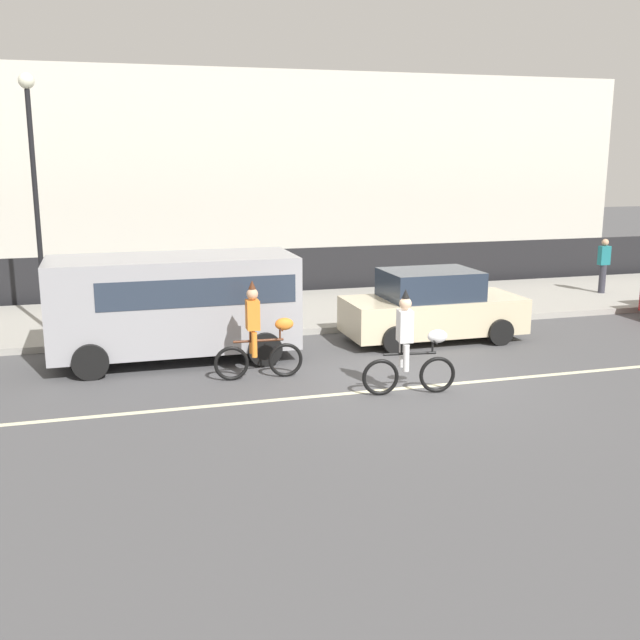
# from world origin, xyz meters

# --- Properties ---
(ground_plane) EXTENTS (80.00, 80.00, 0.00)m
(ground_plane) POSITION_xyz_m (0.00, 0.00, 0.00)
(ground_plane) COLOR #4C4C4F
(road_centre_line) EXTENTS (36.00, 0.14, 0.01)m
(road_centre_line) POSITION_xyz_m (0.00, -0.50, 0.00)
(road_centre_line) COLOR beige
(road_centre_line) RESTS_ON ground
(sidewalk_curb) EXTENTS (60.00, 5.00, 0.15)m
(sidewalk_curb) POSITION_xyz_m (0.00, 6.50, 0.07)
(sidewalk_curb) COLOR #9E9B93
(sidewalk_curb) RESTS_ON ground
(fence_line) EXTENTS (40.00, 0.08, 1.40)m
(fence_line) POSITION_xyz_m (0.00, 9.40, 0.70)
(fence_line) COLOR black
(fence_line) RESTS_ON ground
(building_backdrop) EXTENTS (28.00, 8.00, 7.15)m
(building_backdrop) POSITION_xyz_m (0.71, 18.00, 3.58)
(building_backdrop) COLOR beige
(building_backdrop) RESTS_ON ground
(parade_cyclist_orange) EXTENTS (1.72, 0.50, 1.92)m
(parade_cyclist_orange) POSITION_xyz_m (-2.59, 0.86, 0.84)
(parade_cyclist_orange) COLOR black
(parade_cyclist_orange) RESTS_ON ground
(parade_cyclist_zebra) EXTENTS (1.71, 0.51, 1.92)m
(parade_cyclist_zebra) POSITION_xyz_m (-0.19, -0.82, 0.84)
(parade_cyclist_zebra) COLOR black
(parade_cyclist_zebra) RESTS_ON ground
(parked_van_grey) EXTENTS (5.00, 2.22, 2.18)m
(parked_van_grey) POSITION_xyz_m (-3.93, 2.70, 1.28)
(parked_van_grey) COLOR #99999E
(parked_van_grey) RESTS_ON ground
(parked_car_beige) EXTENTS (4.10, 1.92, 1.64)m
(parked_car_beige) POSITION_xyz_m (1.86, 2.75, 0.78)
(parked_car_beige) COLOR beige
(parked_car_beige) RESTS_ON ground
(street_lamp_post) EXTENTS (0.36, 0.36, 5.86)m
(street_lamp_post) POSITION_xyz_m (-6.77, 5.93, 3.99)
(street_lamp_post) COLOR black
(street_lamp_post) RESTS_ON sidewalk_curb
(pedestrian_onlooker) EXTENTS (0.32, 0.20, 1.62)m
(pedestrian_onlooker) POSITION_xyz_m (8.96, 6.15, 1.01)
(pedestrian_onlooker) COLOR #33333D
(pedestrian_onlooker) RESTS_ON sidewalk_curb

